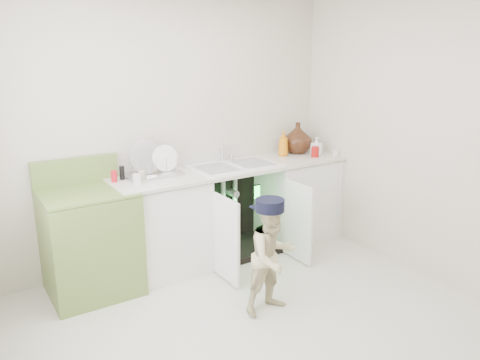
% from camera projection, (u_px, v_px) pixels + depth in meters
% --- Properties ---
extents(ground, '(3.50, 3.50, 0.00)m').
position_uv_depth(ground, '(258.00, 323.00, 3.52)').
color(ground, beige).
rests_on(ground, ground).
extents(room_shell, '(6.00, 5.50, 1.26)m').
position_uv_depth(room_shell, '(260.00, 162.00, 3.19)').
color(room_shell, beige).
rests_on(room_shell, ground).
extents(counter_run, '(2.44, 1.02, 1.23)m').
position_uv_depth(counter_run, '(236.00, 207.00, 4.68)').
color(counter_run, silver).
rests_on(counter_run, ground).
extents(avocado_stove, '(0.72, 0.65, 1.11)m').
position_uv_depth(avocado_stove, '(90.00, 240.00, 3.89)').
color(avocado_stove, olive).
rests_on(avocado_stove, ground).
extents(repair_worker, '(0.64, 0.94, 0.92)m').
position_uv_depth(repair_worker, '(273.00, 255.00, 3.59)').
color(repair_worker, beige).
rests_on(repair_worker, ground).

